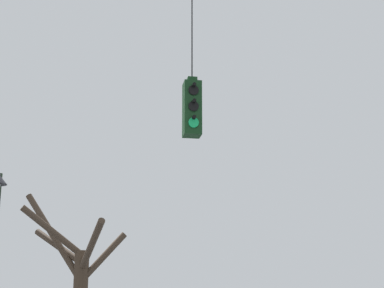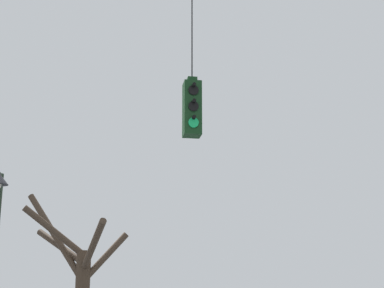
{
  "view_description": "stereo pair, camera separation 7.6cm",
  "coord_description": "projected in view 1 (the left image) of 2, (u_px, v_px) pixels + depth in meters",
  "views": [
    {
      "loc": [
        -1.3,
        -10.37,
        2.11
      ],
      "look_at": [
        0.5,
        0.38,
        4.97
      ],
      "focal_mm": 55.0,
      "sensor_mm": 36.0,
      "label": 1
    },
    {
      "loc": [
        -1.22,
        -10.38,
        2.11
      ],
      "look_at": [
        0.5,
        0.38,
        4.97
      ],
      "focal_mm": 55.0,
      "sensor_mm": 36.0,
      "label": 2
    }
  ],
  "objects": [
    {
      "name": "bare_tree",
      "position": [
        75.0,
        281.0,
        18.25
      ],
      "size": [
        3.37,
        3.71,
        5.46
      ],
      "color": "#423326",
      "rests_on": "ground_plane"
    },
    {
      "name": "traffic_light_over_intersection",
      "position": [
        192.0,
        108.0,
        11.46
      ],
      "size": [
        0.34,
        0.58,
        3.33
      ],
      "color": "#143819"
    }
  ]
}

